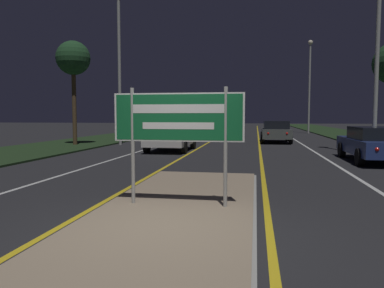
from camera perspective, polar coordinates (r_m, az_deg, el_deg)
name	(u,v)px	position (r m, az deg, el deg)	size (l,w,h in m)	color
ground_plane	(160,232)	(5.77, -4.88, -13.25)	(160.00, 160.00, 0.00)	#232326
median_island	(178,208)	(7.01, -2.09, -9.70)	(2.85, 8.11, 0.10)	#999993
verge_left	(102,139)	(27.61, -13.56, 0.69)	(5.00, 100.00, 0.08)	#1E3319
centre_line_yellow_left	(218,137)	(30.52, 4.02, 1.07)	(0.12, 70.00, 0.01)	gold
centre_line_yellow_right	(258,137)	(30.37, 10.10, 1.00)	(0.12, 70.00, 0.01)	gold
lane_line_white_left	(187,137)	(30.88, -0.76, 1.12)	(0.12, 70.00, 0.01)	silver
lane_line_white_right	(292,138)	(30.50, 14.96, 0.93)	(0.12, 70.00, 0.01)	silver
edge_line_white_left	(152,136)	(31.56, -6.13, 1.17)	(0.10, 70.00, 0.01)	silver
edge_line_white_right	(332,138)	(30.92, 20.50, 0.85)	(0.10, 70.00, 0.01)	silver
highway_sign	(178,122)	(6.80, -2.14, 3.38)	(2.40, 0.07, 2.15)	#9E9E99
streetlight_left_near	(119,42)	(23.08, -11.06, 14.96)	(0.55, 0.55, 9.17)	#9E9E99
streetlight_right_far	(310,78)	(38.89, 17.49, 9.63)	(0.45, 0.45, 9.07)	#9E9E99
car_receding_0	(374,143)	(15.63, 26.04, 0.09)	(1.91, 4.52, 1.32)	navy
car_receding_1	(276,131)	(24.89, 12.64, 1.94)	(1.90, 4.34, 1.41)	#4C514C
car_approaching_0	(172,135)	(18.58, -3.13, 1.38)	(1.99, 4.11, 1.51)	silver
roadside_palm_left	(73,60)	(22.75, -17.65, 12.15)	(1.92, 1.92, 5.88)	#4C3823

